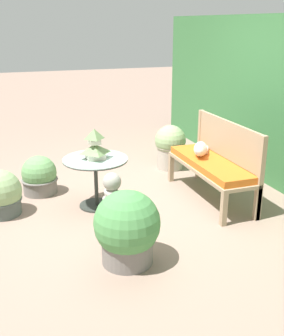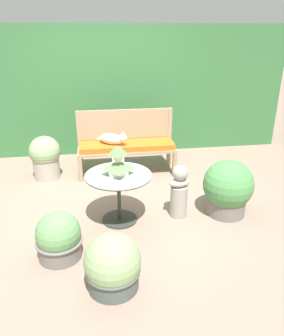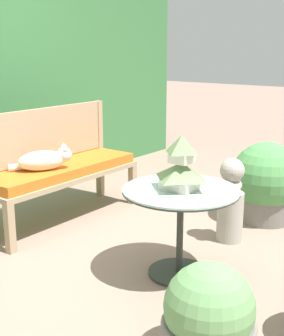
% 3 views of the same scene
% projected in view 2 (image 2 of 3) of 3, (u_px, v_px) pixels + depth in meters
% --- Properties ---
extents(ground, '(30.00, 30.00, 0.00)m').
position_uv_depth(ground, '(116.00, 202.00, 4.28)').
color(ground, gray).
extents(foliage_hedge_back, '(6.40, 0.97, 2.18)m').
position_uv_depth(foliage_hedge_back, '(105.00, 88.00, 6.03)').
color(foliage_hedge_back, '#38703D').
rests_on(foliage_hedge_back, ground).
extents(garden_bench, '(1.48, 0.48, 0.50)m').
position_uv_depth(garden_bench, '(127.00, 148.00, 5.01)').
color(garden_bench, tan).
rests_on(garden_bench, ground).
extents(bench_backrest, '(1.48, 0.06, 0.96)m').
position_uv_depth(bench_backrest, '(125.00, 127.00, 5.10)').
color(bench_backrest, tan).
rests_on(bench_backrest, ground).
extents(cat, '(0.43, 0.38, 0.22)m').
position_uv_depth(cat, '(113.00, 139.00, 4.88)').
color(cat, silver).
rests_on(cat, garden_bench).
extents(patio_table, '(0.75, 0.75, 0.59)m').
position_uv_depth(patio_table, '(119.00, 184.00, 3.71)').
color(patio_table, '#2D332D').
rests_on(patio_table, ground).
extents(pagoda_birdhouse, '(0.28, 0.28, 0.35)m').
position_uv_depth(pagoda_birdhouse, '(118.00, 162.00, 3.61)').
color(pagoda_birdhouse, silver).
rests_on(pagoda_birdhouse, patio_table).
extents(garden_bust, '(0.28, 0.20, 0.66)m').
position_uv_depth(garden_bust, '(179.00, 192.00, 3.87)').
color(garden_bust, '#A39E93').
rests_on(garden_bust, ground).
extents(potted_plant_bench_right, '(0.46, 0.46, 0.66)m').
position_uv_depth(potted_plant_bench_right, '(45.00, 157.00, 4.87)').
color(potted_plant_bench_right, '#ADA393').
rests_on(potted_plant_bench_right, ground).
extents(potted_plant_path_edge, '(0.46, 0.46, 0.49)m').
position_uv_depth(potted_plant_path_edge, '(59.00, 238.00, 3.19)').
color(potted_plant_path_edge, slate).
rests_on(potted_plant_path_edge, ground).
extents(potted_plant_bench_left, '(0.50, 0.50, 0.52)m').
position_uv_depth(potted_plant_bench_left, '(113.00, 265.00, 2.81)').
color(potted_plant_bench_left, '#4C5651').
rests_on(potted_plant_bench_left, ground).
extents(potted_plant_hedge_corner, '(0.60, 0.60, 0.69)m').
position_uv_depth(potted_plant_hedge_corner, '(228.00, 189.00, 3.91)').
color(potted_plant_hedge_corner, slate).
rests_on(potted_plant_hedge_corner, ground).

